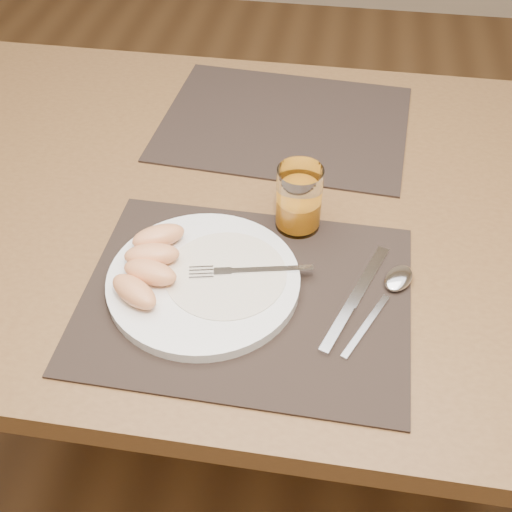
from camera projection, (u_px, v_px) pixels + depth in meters
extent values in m
plane|color=brown|center=(269.00, 435.00, 1.57)|extent=(5.00, 5.00, 0.00)
cube|color=brown|center=(276.00, 208.00, 1.06)|extent=(1.40, 0.90, 0.04)
cylinder|color=brown|center=(54.00, 202.00, 1.65)|extent=(0.06, 0.06, 0.71)
cube|color=black|center=(246.00, 296.00, 0.89)|extent=(0.45, 0.36, 0.00)
cube|color=black|center=(284.00, 123.00, 1.20)|extent=(0.47, 0.38, 0.00)
cylinder|color=white|center=(204.00, 281.00, 0.90)|extent=(0.27, 0.27, 0.02)
cylinder|color=white|center=(226.00, 274.00, 0.89)|extent=(0.17, 0.17, 0.00)
cube|color=silver|center=(273.00, 270.00, 0.90)|extent=(0.11, 0.03, 0.00)
cube|color=silver|center=(223.00, 272.00, 0.90)|extent=(0.03, 0.02, 0.00)
cube|color=silver|center=(201.00, 273.00, 0.89)|extent=(0.04, 0.03, 0.00)
cube|color=silver|center=(368.00, 276.00, 0.91)|extent=(0.06, 0.13, 0.00)
cube|color=silver|center=(337.00, 329.00, 0.84)|extent=(0.04, 0.09, 0.01)
cube|color=silver|center=(366.00, 326.00, 0.85)|extent=(0.06, 0.12, 0.00)
ellipsoid|color=silver|center=(399.00, 278.00, 0.90)|extent=(0.06, 0.07, 0.01)
cylinder|color=white|center=(299.00, 198.00, 0.96)|extent=(0.07, 0.07, 0.10)
cylinder|color=orange|center=(298.00, 211.00, 0.97)|extent=(0.06, 0.06, 0.04)
ellipsoid|color=#E3965C|center=(134.00, 291.00, 0.85)|extent=(0.09, 0.07, 0.03)
ellipsoid|color=#E3965C|center=(150.00, 272.00, 0.88)|extent=(0.08, 0.05, 0.03)
ellipsoid|color=#E3965C|center=(152.00, 255.00, 0.90)|extent=(0.08, 0.05, 0.03)
ellipsoid|color=#E3965C|center=(158.00, 236.00, 0.93)|extent=(0.09, 0.07, 0.03)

